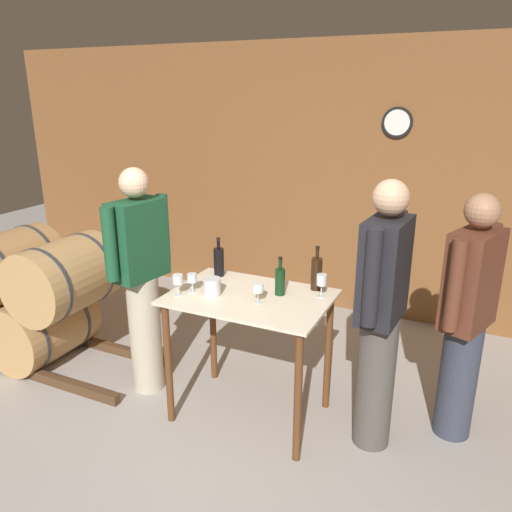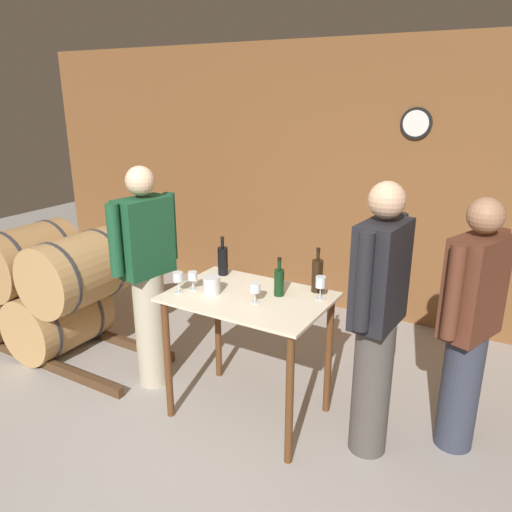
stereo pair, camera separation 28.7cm
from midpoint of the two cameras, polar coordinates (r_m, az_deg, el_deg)
ground_plane at (r=3.21m, az=-9.33°, el=-25.70°), size 14.00×14.00×0.00m
back_wall at (r=5.07m, az=8.88°, el=8.28°), size 8.40×0.08×2.70m
barrel_rack at (r=4.77m, az=-26.34°, el=-4.29°), size 2.67×0.76×1.11m
tasting_table at (r=3.41m, az=-3.14°, el=-7.35°), size 1.06×0.74×0.92m
wine_bottle_far_left at (r=3.67m, az=-6.51°, el=-0.63°), size 0.08×0.08×0.29m
wine_bottle_left at (r=3.32m, az=0.29°, el=-2.86°), size 0.07×0.07×0.27m
wine_bottle_center at (r=3.41m, az=4.55°, el=-1.98°), size 0.08×0.08×0.31m
wine_glass_near_left at (r=3.36m, az=-11.37°, el=-2.75°), size 0.07×0.07×0.15m
wine_glass_near_center at (r=3.41m, az=-9.73°, el=-2.62°), size 0.07×0.07×0.13m
wine_glass_near_right at (r=3.19m, az=-2.35°, el=-3.76°), size 0.07×0.07×0.14m
wine_glass_far_side at (r=3.29m, az=5.05°, el=-2.86°), size 0.07×0.07×0.16m
ice_bucket at (r=3.36m, az=-7.49°, el=-3.53°), size 0.12×0.12×0.12m
person_host at (r=3.38m, az=20.77°, el=-6.38°), size 0.34×0.56×1.66m
person_visitor_with_scarf at (r=3.12m, az=11.54°, el=-6.49°), size 0.25×0.59×1.75m
person_visitor_bearded at (r=3.79m, az=-15.13°, el=-2.49°), size 0.29×0.58×1.72m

